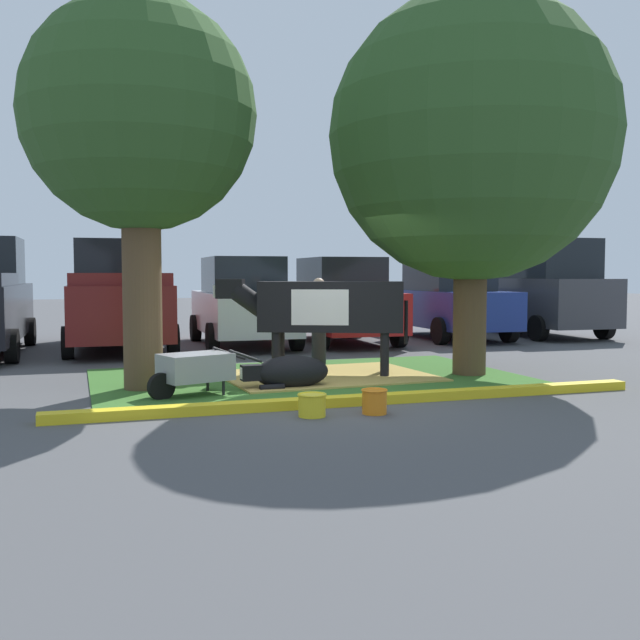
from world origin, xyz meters
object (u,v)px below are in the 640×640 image
Objects in this scene: bucket_orange at (374,401)px; sedan_red at (340,301)px; pickup_truck_maroon at (119,298)px; suv_dark_grey at (538,288)px; wheelbarrow at (194,368)px; hatchback_white at (243,303)px; shade_tree_left at (140,118)px; shade_tree_right at (472,139)px; cow_holstein at (324,307)px; calf_lying at (290,372)px; bucket_yellow at (312,404)px; person_handler at (319,319)px; sedan_blue at (448,300)px.

bucket_orange is 8.86m from sedan_red.
suv_dark_grey is (10.76, -0.08, 0.16)m from pickup_truck_maroon.
hatchback_white is (2.13, 6.60, 0.60)m from wheelbarrow.
shade_tree_left is 12.59m from suv_dark_grey.
shade_tree_right is at bearing 42.92° from bucket_orange.
bucket_orange is at bearing -137.08° from shade_tree_right.
shade_tree_right is 8.70m from suv_dark_grey.
sedan_red is at bearing 90.75° from shade_tree_right.
bucket_orange is 9.14m from pickup_truck_maroon.
cow_holstein is 1.70m from calf_lying.
bucket_orange is (0.75, -0.08, 0.01)m from bucket_yellow.
bucket_yellow is at bearing -97.12° from hatchback_white.
cow_holstein is at bearing -87.97° from hatchback_white.
calf_lying is at bearing -116.09° from sedan_red.
cow_holstein is 3.53m from bucket_yellow.
pickup_truck_maroon is at bearing 173.93° from hatchback_white.
wheelbarrow is 0.34× the size of suv_dark_grey.
shade_tree_left is 4.76m from person_handler.
sedan_red is 5.71m from suv_dark_grey.
suv_dark_grey is at bearing 1.14° from sedan_blue.
calf_lying is 7.00m from pickup_truck_maroon.
sedan_red is at bearing 67.77° from bucket_yellow.
wheelbarrow is at bearing -149.54° from cow_holstein.
bucket_orange is at bearing -74.62° from pickup_truck_maroon.
suv_dark_grey reaches higher than cow_holstein.
shade_tree_right is 1.37× the size of sedan_red.
shade_tree_right is 7.32m from sedan_blue.
sedan_red and sedan_blue have the same top height.
wheelbarrow is at bearing 134.27° from bucket_orange.
cow_holstein is (-2.25, 0.70, -2.69)m from shade_tree_right.
sedan_blue is at bearing 1.71° from hatchback_white.
sedan_red is (2.36, -0.07, 0.00)m from hatchback_white.
sedan_blue is (6.40, 8.56, 0.84)m from bucket_yellow.
suv_dark_grey is (5.62, 6.15, -2.53)m from shade_tree_right.
sedan_red is at bearing -175.66° from sedan_blue.
shade_tree_right is 3.89× the size of person_handler.
person_handler is at bearing 29.57° from shade_tree_left.
person_handler is 4.77m from bucket_yellow.
sedan_red is at bearing 48.40° from shade_tree_left.
shade_tree_left is at bearing 163.62° from calf_lying.
bucket_orange is at bearing -98.54° from cow_holstein.
bucket_orange is at bearing -78.47° from calf_lying.
calf_lying is at bearing -117.28° from person_handler.
sedan_blue reaches higher than wheelbarrow.
suv_dark_grey is at bearing 2.82° from sedan_red.
bucket_orange is at bearing -48.04° from shade_tree_left.
bucket_orange is 10.35m from sedan_blue.
wheelbarrow is 2.11m from bucket_yellow.
shade_tree_left is 4.13m from calf_lying.
pickup_truck_maroon reaches higher than bucket_orange.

